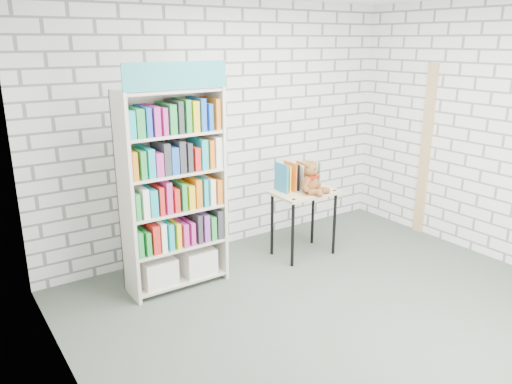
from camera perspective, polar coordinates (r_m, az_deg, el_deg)
ground at (r=4.70m, az=9.84°, el=-13.49°), size 4.50×4.50×0.00m
room_shell at (r=4.11m, az=11.11°, el=8.52°), size 4.52×4.02×2.81m
bookshelf at (r=4.83m, az=-9.44°, el=0.28°), size 0.98×0.38×2.19m
display_table at (r=5.60m, az=5.51°, el=-0.90°), size 0.71×0.49×0.76m
table_books at (r=5.61m, az=4.84°, el=1.87°), size 0.50×0.22×0.29m
teddy_bear at (r=5.45m, az=6.40°, el=1.29°), size 0.32×0.31×0.35m
door_trim at (r=6.51m, az=18.79°, el=4.43°), size 0.05×0.12×2.10m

